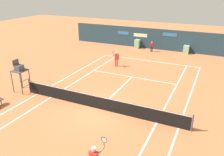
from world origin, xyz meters
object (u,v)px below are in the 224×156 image
(umpire_chair, at_px, (19,70))
(player_on_baseline, at_px, (116,58))
(ball_kid_right_post, at_px, (152,46))
(tennis_ball_by_sideline, at_px, (112,70))

(umpire_chair, height_order, player_on_baseline, umpire_chair)
(umpire_chair, xyz_separation_m, ball_kid_right_post, (5.85, 15.58, -1.00))
(player_on_baseline, distance_m, tennis_ball_by_sideline, 1.53)
(umpire_chair, height_order, ball_kid_right_post, umpire_chair)
(tennis_ball_by_sideline, bearing_deg, umpire_chair, -120.53)
(tennis_ball_by_sideline, bearing_deg, player_on_baseline, 95.22)
(ball_kid_right_post, bearing_deg, player_on_baseline, 69.69)
(ball_kid_right_post, height_order, tennis_ball_by_sideline, ball_kid_right_post)
(umpire_chair, distance_m, ball_kid_right_post, 16.67)
(umpire_chair, relative_size, tennis_ball_by_sideline, 37.48)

